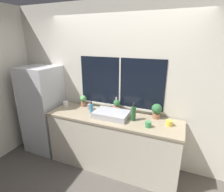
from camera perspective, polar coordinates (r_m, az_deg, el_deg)
name	(u,v)px	position (r m, az deg, el deg)	size (l,w,h in m)	color
ground_plane	(106,177)	(3.11, -2.13, -24.80)	(14.00, 14.00, 0.00)	#4C4742
wall_back	(121,86)	(2.98, 2.84, 3.21)	(8.00, 0.09, 2.70)	beige
wall_left	(57,70)	(4.72, -17.62, 8.06)	(0.06, 7.00, 2.70)	beige
counter	(112,142)	(3.03, 0.15, -14.83)	(2.17, 0.61, 0.93)	beige
refrigerator	(44,109)	(3.63, -21.33, -4.00)	(0.63, 0.67, 1.65)	#B7B7BC
sink	(111,114)	(2.79, -0.17, -5.93)	(0.54, 0.41, 0.26)	#ADADB2
potted_plant_left	(83,100)	(3.23, -9.36, -1.41)	(0.12, 0.12, 0.20)	#9E6B4C
potted_plant_center	(117,106)	(2.95, 1.59, -3.26)	(0.13, 0.13, 0.22)	#9E6B4C
potted_plant_right	(157,110)	(2.79, 14.36, -4.55)	(0.16, 0.16, 0.24)	#9E6B4C
soap_bottle	(91,108)	(2.92, -6.72, -4.04)	(0.06, 0.06, 0.21)	teal
bottle_tall	(133,113)	(2.67, 7.03, -5.58)	(0.07, 0.07, 0.28)	#235128
mug_yellow	(169,123)	(2.66, 18.21, -8.39)	(0.09, 0.09, 0.08)	gold
mug_white	(66,104)	(3.31, -14.87, -2.48)	(0.09, 0.09, 0.10)	white
mug_grey	(90,107)	(3.09, -7.29, -3.53)	(0.08, 0.08, 0.10)	gray
mug_green	(148,124)	(2.54, 11.73, -9.08)	(0.08, 0.08, 0.08)	#38844C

